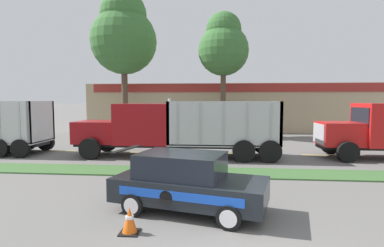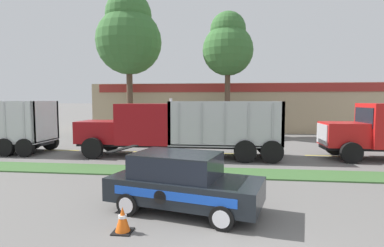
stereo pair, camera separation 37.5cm
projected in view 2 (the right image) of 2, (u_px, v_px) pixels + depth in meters
name	position (u px, v px, depth m)	size (l,w,h in m)	color
grass_verge	(229.00, 173.00, 12.98)	(120.00, 1.83, 0.06)	#3D6633
centre_line_2	(62.00, 150.00, 19.11)	(2.40, 0.14, 0.01)	yellow
centre_line_3	(144.00, 152.00, 18.46)	(2.40, 0.14, 0.01)	yellow
centre_line_4	(232.00, 154.00, 17.82)	(2.40, 0.14, 0.01)	yellow
centre_line_5	(327.00, 156.00, 17.18)	(2.40, 0.14, 0.01)	yellow
dump_truck_trail	(161.00, 129.00, 16.98)	(11.40, 2.84, 3.28)	black
rally_car	(182.00, 181.00, 8.58)	(4.64, 2.84, 1.70)	black
traffic_cone	(123.00, 220.00, 7.19)	(0.46, 0.46, 0.63)	black
store_building_backdrop	(256.00, 107.00, 34.54)	(34.12, 12.10, 4.84)	tan
tree_behind_left	(129.00, 35.00, 27.93)	(6.10, 6.10, 13.24)	brown
tree_behind_centre	(228.00, 46.00, 25.53)	(4.33, 4.33, 10.71)	brown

